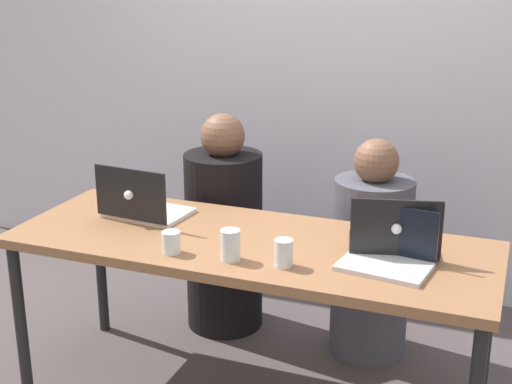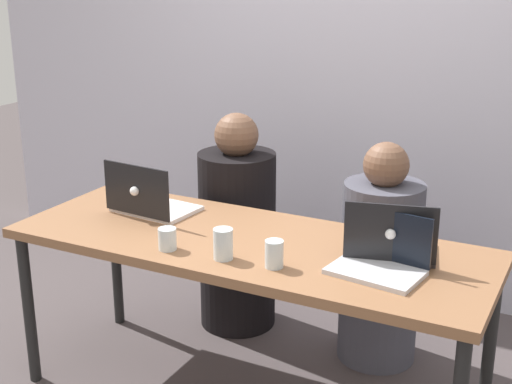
{
  "view_description": "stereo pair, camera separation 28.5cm",
  "coord_description": "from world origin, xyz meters",
  "px_view_note": "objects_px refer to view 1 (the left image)",
  "views": [
    {
      "loc": [
        0.98,
        -2.46,
        1.78
      ],
      "look_at": [
        0.0,
        0.07,
        0.91
      ],
      "focal_mm": 50.0,
      "sensor_mm": 36.0,
      "label": 1
    },
    {
      "loc": [
        1.24,
        -2.34,
        1.78
      ],
      "look_at": [
        0.0,
        0.07,
        0.91
      ],
      "focal_mm": 50.0,
      "sensor_mm": 36.0,
      "label": 2
    }
  ],
  "objects_px": {
    "person_on_right": "(371,261)",
    "water_glass_left": "(171,244)",
    "water_glass_right": "(284,255)",
    "laptop_back_right": "(394,239)",
    "laptop_front_right": "(388,254)",
    "person_on_left": "(224,234)",
    "water_glass_center": "(230,247)",
    "laptop_back_left": "(143,206)"
  },
  "relations": [
    {
      "from": "person_on_left",
      "to": "laptop_front_right",
      "type": "height_order",
      "value": "person_on_left"
    },
    {
      "from": "person_on_right",
      "to": "water_glass_left",
      "type": "relative_size",
      "value": 12.2
    },
    {
      "from": "water_glass_right",
      "to": "person_on_left",
      "type": "bearing_deg",
      "value": 126.56
    },
    {
      "from": "water_glass_right",
      "to": "laptop_front_right",
      "type": "bearing_deg",
      "value": 21.97
    },
    {
      "from": "water_glass_center",
      "to": "water_glass_left",
      "type": "height_order",
      "value": "water_glass_center"
    },
    {
      "from": "person_on_left",
      "to": "laptop_back_right",
      "type": "height_order",
      "value": "person_on_left"
    },
    {
      "from": "laptop_back_right",
      "to": "water_glass_center",
      "type": "xyz_separation_m",
      "value": [
        -0.55,
        -0.3,
        0.0
      ]
    },
    {
      "from": "laptop_back_left",
      "to": "laptop_front_right",
      "type": "height_order",
      "value": "laptop_back_left"
    },
    {
      "from": "laptop_back_left",
      "to": "laptop_back_right",
      "type": "distance_m",
      "value": 1.09
    },
    {
      "from": "person_on_left",
      "to": "laptop_back_left",
      "type": "distance_m",
      "value": 0.61
    },
    {
      "from": "person_on_right",
      "to": "laptop_back_left",
      "type": "xyz_separation_m",
      "value": [
        -0.91,
        -0.51,
        0.32
      ]
    },
    {
      "from": "laptop_back_right",
      "to": "water_glass_right",
      "type": "relative_size",
      "value": 3.75
    },
    {
      "from": "water_glass_right",
      "to": "laptop_back_left",
      "type": "bearing_deg",
      "value": 159.47
    },
    {
      "from": "person_on_left",
      "to": "laptop_front_right",
      "type": "xyz_separation_m",
      "value": [
        0.94,
        -0.65,
        0.29
      ]
    },
    {
      "from": "person_on_right",
      "to": "water_glass_right",
      "type": "relative_size",
      "value": 10.2
    },
    {
      "from": "person_on_left",
      "to": "water_glass_center",
      "type": "height_order",
      "value": "person_on_left"
    },
    {
      "from": "laptop_back_right",
      "to": "water_glass_right",
      "type": "distance_m",
      "value": 0.45
    },
    {
      "from": "laptop_front_right",
      "to": "water_glass_center",
      "type": "relative_size",
      "value": 2.91
    },
    {
      "from": "laptop_front_right",
      "to": "laptop_back_left",
      "type": "bearing_deg",
      "value": -179.29
    },
    {
      "from": "laptop_front_right",
      "to": "water_glass_left",
      "type": "xyz_separation_m",
      "value": [
        -0.79,
        -0.18,
        -0.01
      ]
    },
    {
      "from": "laptop_back_left",
      "to": "laptop_front_right",
      "type": "xyz_separation_m",
      "value": [
        1.1,
        -0.14,
        -0.01
      ]
    },
    {
      "from": "laptop_back_left",
      "to": "laptop_back_right",
      "type": "height_order",
      "value": "laptop_back_left"
    },
    {
      "from": "person_on_left",
      "to": "water_glass_left",
      "type": "bearing_deg",
      "value": 106.85
    },
    {
      "from": "laptop_back_left",
      "to": "laptop_front_right",
      "type": "relative_size",
      "value": 1.07
    },
    {
      "from": "water_glass_right",
      "to": "person_on_right",
      "type": "bearing_deg",
      "value": 78.27
    },
    {
      "from": "water_glass_center",
      "to": "water_glass_left",
      "type": "xyz_separation_m",
      "value": [
        -0.24,
        -0.02,
        -0.01
      ]
    },
    {
      "from": "laptop_back_left",
      "to": "laptop_front_right",
      "type": "bearing_deg",
      "value": 177.8
    },
    {
      "from": "laptop_back_right",
      "to": "laptop_front_right",
      "type": "relative_size",
      "value": 1.11
    },
    {
      "from": "water_glass_center",
      "to": "water_glass_left",
      "type": "relative_size",
      "value": 1.38
    },
    {
      "from": "laptop_back_left",
      "to": "laptop_back_right",
      "type": "bearing_deg",
      "value": -174.88
    },
    {
      "from": "laptop_back_left",
      "to": "water_glass_right",
      "type": "xyz_separation_m",
      "value": [
        0.74,
        -0.28,
        -0.01
      ]
    },
    {
      "from": "person_on_right",
      "to": "laptop_back_left",
      "type": "relative_size",
      "value": 2.83
    },
    {
      "from": "water_glass_right",
      "to": "water_glass_center",
      "type": "bearing_deg",
      "value": -175.2
    },
    {
      "from": "person_on_right",
      "to": "water_glass_center",
      "type": "height_order",
      "value": "person_on_right"
    },
    {
      "from": "water_glass_right",
      "to": "water_glass_left",
      "type": "distance_m",
      "value": 0.44
    },
    {
      "from": "person_on_left",
      "to": "laptop_back_right",
      "type": "distance_m",
      "value": 1.1
    },
    {
      "from": "water_glass_center",
      "to": "laptop_back_left",
      "type": "bearing_deg",
      "value": 151.33
    },
    {
      "from": "person_on_left",
      "to": "laptop_front_right",
      "type": "distance_m",
      "value": 1.17
    },
    {
      "from": "person_on_right",
      "to": "laptop_back_right",
      "type": "xyz_separation_m",
      "value": [
        0.18,
        -0.51,
        0.32
      ]
    },
    {
      "from": "laptop_front_right",
      "to": "water_glass_center",
      "type": "bearing_deg",
      "value": -156.22
    },
    {
      "from": "person_on_left",
      "to": "water_glass_right",
      "type": "bearing_deg",
      "value": 133.4
    },
    {
      "from": "person_on_left",
      "to": "laptop_back_left",
      "type": "xyz_separation_m",
      "value": [
        -0.16,
        -0.51,
        0.29
      ]
    }
  ]
}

